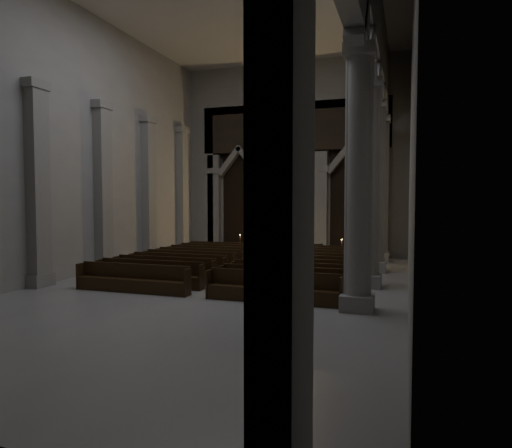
# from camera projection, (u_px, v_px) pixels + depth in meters

# --- Properties ---
(room) EXTENTS (24.00, 24.10, 12.00)m
(room) POSITION_uv_depth(u_px,v_px,m) (223.00, 93.00, 17.78)
(room) COLOR gray
(room) RESTS_ON ground
(sanctuary_wall) EXTENTS (14.00, 0.77, 12.00)m
(sanctuary_wall) POSITION_uv_depth(u_px,v_px,m) (293.00, 149.00, 28.77)
(sanctuary_wall) COLOR gray
(sanctuary_wall) RESTS_ON ground
(right_arcade) EXTENTS (1.00, 24.00, 12.00)m
(right_arcade) POSITION_uv_depth(u_px,v_px,m) (370.00, 84.00, 17.30)
(right_arcade) COLOR gray
(right_arcade) RESTS_ON ground
(left_pilasters) EXTENTS (0.60, 13.00, 8.03)m
(left_pilasters) POSITION_uv_depth(u_px,v_px,m) (128.00, 190.00, 23.42)
(left_pilasters) COLOR gray
(left_pilasters) RESTS_ON ground
(sanctuary_step) EXTENTS (8.50, 2.60, 0.15)m
(sanctuary_step) POSITION_uv_depth(u_px,v_px,m) (289.00, 254.00, 28.22)
(sanctuary_step) COLOR gray
(sanctuary_step) RESTS_ON ground
(altar) EXTENTS (2.08, 0.83, 1.05)m
(altar) POSITION_uv_depth(u_px,v_px,m) (286.00, 244.00, 28.48)
(altar) COLOR beige
(altar) RESTS_ON sanctuary_step
(altar_rail) EXTENTS (4.84, 0.09, 0.95)m
(altar_rail) POSITION_uv_depth(u_px,v_px,m) (281.00, 248.00, 26.45)
(altar_rail) COLOR black
(altar_rail) RESTS_ON ground
(candle_stand_left) EXTENTS (0.22, 0.22, 1.30)m
(candle_stand_left) POSITION_uv_depth(u_px,v_px,m) (240.00, 250.00, 28.00)
(candle_stand_left) COLOR #AB7034
(candle_stand_left) RESTS_ON ground
(candle_stand_right) EXTENTS (0.21, 0.21, 1.22)m
(candle_stand_right) POSITION_uv_depth(u_px,v_px,m) (342.00, 255.00, 25.47)
(candle_stand_right) COLOR #AB7034
(candle_stand_right) RESTS_ON ground
(pews) EXTENTS (10.03, 9.70, 1.03)m
(pews) POSITION_uv_depth(u_px,v_px,m) (243.00, 269.00, 20.39)
(pews) COLOR black
(pews) RESTS_ON ground
(worshipper) EXTENTS (0.40, 0.27, 1.10)m
(worshipper) POSITION_uv_depth(u_px,v_px,m) (306.00, 253.00, 24.61)
(worshipper) COLOR black
(worshipper) RESTS_ON ground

